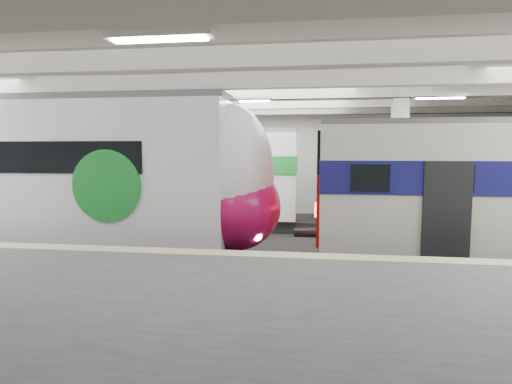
# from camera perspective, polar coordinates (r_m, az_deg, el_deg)

# --- Properties ---
(station_hall) EXTENTS (36.00, 24.00, 5.75)m
(station_hall) POSITION_cam_1_polar(r_m,az_deg,el_deg) (10.54, -4.27, 5.29)
(station_hall) COLOR black
(station_hall) RESTS_ON ground
(modern_emu) EXTENTS (15.21, 3.14, 4.84)m
(modern_emu) POSITION_cam_1_polar(r_m,az_deg,el_deg) (14.45, -25.30, 1.43)
(modern_emu) COLOR white
(modern_emu) RESTS_ON ground
(far_train) EXTENTS (12.87, 2.95, 4.14)m
(far_train) POSITION_cam_1_polar(r_m,az_deg,el_deg) (18.99, -14.22, 1.99)
(far_train) COLOR white
(far_train) RESTS_ON ground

